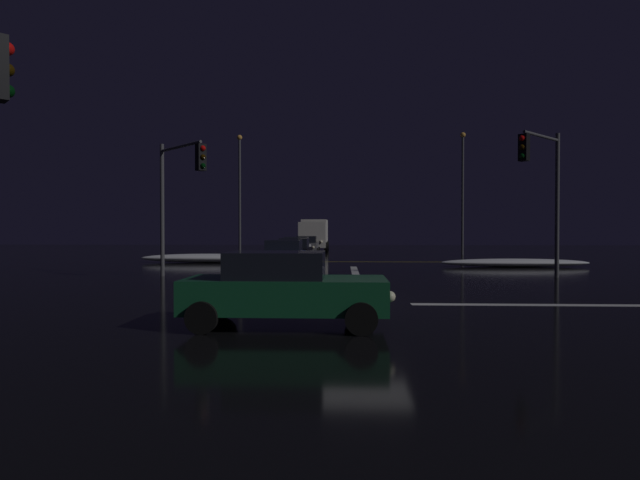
{
  "coord_description": "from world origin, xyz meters",
  "views": [
    {
      "loc": [
        -0.58,
        -14.59,
        2.01
      ],
      "look_at": [
        -1.73,
        11.77,
        1.55
      ],
      "focal_mm": 29.85,
      "sensor_mm": 36.0,
      "label": 1
    }
  ],
  "objects": [
    {
      "name": "snow_bank_left_curb",
      "position": [
        -8.97,
        18.56,
        0.28
      ],
      "size": [
        8.8,
        1.5,
        0.56
      ],
      "color": "white",
      "rests_on": "ground"
    },
    {
      "name": "stop_line_north",
      "position": [
        0.0,
        8.17,
        0.0
      ],
      "size": [
        0.35,
        13.99,
        0.01
      ],
      "color": "white",
      "rests_on": "ground"
    },
    {
      "name": "centre_line_ns",
      "position": [
        0.0,
        19.77,
        0.0
      ],
      "size": [
        22.0,
        0.15,
        0.01
      ],
      "color": "yellow",
      "rests_on": "ground"
    },
    {
      "name": "box_truck",
      "position": [
        -3.37,
        36.67,
        1.71
      ],
      "size": [
        2.68,
        8.28,
        3.08
      ],
      "color": "beige",
      "rests_on": "ground"
    },
    {
      "name": "traffic_signal_ne",
      "position": [
        7.66,
        7.66,
        4.19
      ],
      "size": [
        2.45,
        2.45,
        6.17
      ],
      "color": "#4C4C51",
      "rests_on": "ground"
    },
    {
      "name": "sedan_green_crossing",
      "position": [
        -1.82,
        -3.5,
        0.8
      ],
      "size": [
        4.33,
        2.02,
        1.57
      ],
      "color": "#14512D",
      "rests_on": "ground"
    },
    {
      "name": "traffic_signal_nw",
      "position": [
        -7.52,
        7.52,
        3.99
      ],
      "size": [
        2.7,
        2.7,
        5.83
      ],
      "color": "#4C4C51",
      "rests_on": "ground"
    },
    {
      "name": "snow_bank_right_curb",
      "position": [
        8.97,
        15.39,
        0.23
      ],
      "size": [
        8.17,
        1.5,
        0.45
      ],
      "color": "white",
      "rests_on": "ground"
    },
    {
      "name": "sedan_white",
      "position": [
        -3.84,
        22.48,
        0.8
      ],
      "size": [
        2.02,
        4.33,
        1.57
      ],
      "color": "silver",
      "rests_on": "ground"
    },
    {
      "name": "streetlamp_right_far",
      "position": [
        9.27,
        29.77,
        5.77
      ],
      "size": [
        0.44,
        0.44,
        10.12
      ],
      "color": "#424247",
      "rests_on": "ground"
    },
    {
      "name": "sedan_blue",
      "position": [
        -3.4,
        10.48,
        0.8
      ],
      "size": [
        2.02,
        4.33,
        1.57
      ],
      "color": "navy",
      "rests_on": "ground"
    },
    {
      "name": "sedan_gray",
      "position": [
        -3.57,
        28.85,
        0.8
      ],
      "size": [
        2.02,
        4.33,
        1.57
      ],
      "color": "slate",
      "rests_on": "ground"
    },
    {
      "name": "streetlamp_left_far",
      "position": [
        -9.27,
        29.77,
        5.73
      ],
      "size": [
        0.44,
        0.44,
        10.05
      ],
      "color": "#424247",
      "rests_on": "ground"
    },
    {
      "name": "sedan_black",
      "position": [
        -3.43,
        16.14,
        0.8
      ],
      "size": [
        2.02,
        4.33,
        1.57
      ],
      "color": "black",
      "rests_on": "ground"
    },
    {
      "name": "ground",
      "position": [
        0.0,
        0.0,
        -0.05
      ],
      "size": [
        120.0,
        120.0,
        0.1
      ],
      "primitive_type": "cube",
      "color": "black"
    }
  ]
}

